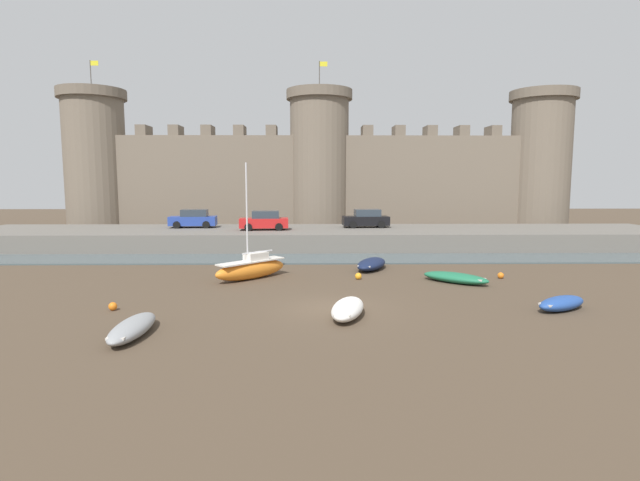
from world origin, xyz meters
The scene contains 16 objects.
ground_plane centered at (0.00, 0.00, 0.00)m, with size 160.00×160.00×0.00m, color #4C3D2D.
water_channel centered at (0.00, 14.02, 0.05)m, with size 80.00×4.50×0.10m, color #47565B.
quay_road centered at (0.00, 21.27, 0.76)m, with size 60.29×10.00×1.53m, color #666059.
castle centered at (0.00, 32.82, 6.70)m, with size 55.33×7.04×18.29m.
sailboat_foreground_left centered at (-4.35, 6.83, 0.64)m, with size 4.27×4.36×6.71m.
rowboat_near_channel_right centered at (-7.44, -3.91, 0.32)m, with size 1.22×3.76×0.62m.
rowboat_foreground_right centered at (10.18, -0.52, 0.33)m, with size 2.97×2.33×0.63m.
rowboat_near_channel_left centered at (7.21, 5.52, 0.30)m, with size 3.75×3.43×0.57m.
rowboat_foreground_centre centered at (0.66, -1.47, 0.37)m, with size 2.01×3.57×0.71m.
rowboat_midflat_right centered at (3.00, 9.75, 0.38)m, with size 2.87×4.00×0.73m.
mooring_buoy_off_centre centered at (10.21, 6.68, 0.18)m, with size 0.36×0.36×0.36m, color orange.
mooring_buoy_near_channel centered at (-9.61, -0.23, 0.18)m, with size 0.37×0.37×0.37m, color orange.
mooring_buoy_near_shore centered at (1.86, 6.55, 0.19)m, with size 0.39×0.39×0.39m, color orange.
car_quay_centre_east centered at (-11.42, 22.77, 2.31)m, with size 4.20×2.08×1.62m.
car_quay_east centered at (-4.87, 20.52, 2.31)m, with size 4.20×2.08×1.62m.
car_quay_centre_west centered at (4.04, 22.70, 2.31)m, with size 4.20×2.08×1.62m.
Camera 1 is at (-0.83, -21.82, 5.68)m, focal length 28.00 mm.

